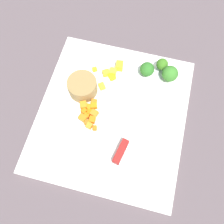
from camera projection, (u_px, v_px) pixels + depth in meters
ground_plane at (112, 115)px, 0.66m from camera, size 4.00×4.00×0.00m
cutting_board at (112, 114)px, 0.66m from camera, size 0.42×0.38×0.01m
prep_bowl at (82, 86)px, 0.66m from camera, size 0.08×0.08×0.04m
chef_knife at (133, 127)px, 0.63m from camera, size 0.32×0.09×0.02m
carrot_dice_0 at (87, 115)px, 0.65m from camera, size 0.01×0.01×0.01m
carrot_dice_1 at (89, 106)px, 0.65m from camera, size 0.01×0.02×0.01m
carrot_dice_2 at (83, 118)px, 0.64m from camera, size 0.02×0.02×0.01m
carrot_dice_3 at (95, 128)px, 0.63m from camera, size 0.01×0.01×0.01m
carrot_dice_4 at (84, 111)px, 0.65m from camera, size 0.02×0.02×0.01m
carrot_dice_5 at (90, 112)px, 0.65m from camera, size 0.02×0.02×0.01m
carrot_dice_6 at (92, 120)px, 0.64m from camera, size 0.02×0.02×0.02m
carrot_dice_7 at (94, 106)px, 0.65m from camera, size 0.02×0.02×0.01m
carrot_dice_8 at (83, 107)px, 0.65m from camera, size 0.02×0.02×0.02m
carrot_dice_9 at (86, 122)px, 0.64m from camera, size 0.02×0.01×0.01m
carrot_dice_10 at (94, 102)px, 0.66m from camera, size 0.02×0.02×0.01m
carrot_dice_11 at (89, 126)px, 0.63m from camera, size 0.02×0.02×0.01m
carrot_dice_12 at (94, 113)px, 0.65m from camera, size 0.02×0.02×0.01m
pepper_dice_0 at (112, 77)px, 0.69m from camera, size 0.02×0.02×0.01m
pepper_dice_1 at (119, 66)px, 0.70m from camera, size 0.03×0.02×0.02m
pepper_dice_2 at (102, 86)px, 0.68m from camera, size 0.02×0.02×0.01m
pepper_dice_3 at (95, 69)px, 0.70m from camera, size 0.02×0.02×0.01m
pepper_dice_4 at (106, 73)px, 0.69m from camera, size 0.02×0.02×0.02m
pepper_dice_5 at (113, 72)px, 0.69m from camera, size 0.02×0.02×0.02m
broccoli_floret_0 at (170, 74)px, 0.67m from camera, size 0.04×0.04×0.05m
broccoli_floret_1 at (147, 69)px, 0.68m from camera, size 0.04×0.04×0.04m
broccoli_floret_2 at (162, 64)px, 0.68m from camera, size 0.03×0.03×0.04m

